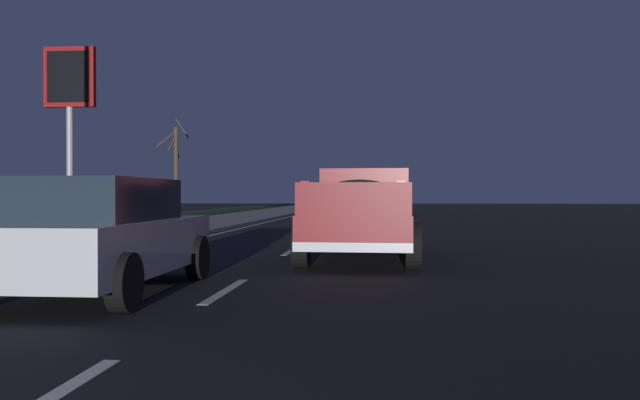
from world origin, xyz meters
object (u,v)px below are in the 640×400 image
(pickup_truck, at_px, (363,211))
(sedan_silver, at_px, (100,235))
(bare_tree_far, at_px, (176,168))
(gas_price_sign, at_px, (70,93))
(sedan_tan, at_px, (380,204))

(pickup_truck, bearing_deg, sedan_silver, 146.79)
(pickup_truck, bearing_deg, bare_tree_far, 24.67)
(gas_price_sign, bearing_deg, bare_tree_far, 4.87)
(sedan_tan, xyz_separation_m, bare_tree_far, (0.16, 12.72, 2.20))
(pickup_truck, xyz_separation_m, gas_price_sign, (9.82, 11.02, 4.06))
(bare_tree_far, bearing_deg, sedan_silver, -164.27)
(sedan_silver, bearing_deg, sedan_tan, -6.37)
(sedan_silver, xyz_separation_m, gas_price_sign, (14.99, 7.64, 4.26))
(sedan_silver, bearing_deg, gas_price_sign, 27.00)
(sedan_tan, bearing_deg, sedan_silver, 173.63)
(pickup_truck, relative_size, sedan_tan, 1.24)
(pickup_truck, relative_size, gas_price_sign, 0.82)
(sedan_silver, bearing_deg, bare_tree_far, 15.73)
(pickup_truck, distance_m, gas_price_sign, 15.31)
(bare_tree_far, bearing_deg, pickup_truck, -155.33)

